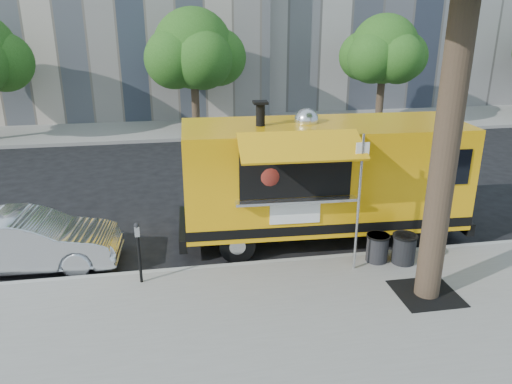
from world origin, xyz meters
TOP-DOWN VIEW (x-y plane):
  - ground at (0.00, 0.00)m, footprint 120.00×120.00m
  - sidewalk at (0.00, -4.00)m, footprint 60.00×6.00m
  - curb at (0.00, -0.93)m, footprint 60.00×0.14m
  - far_sidewalk at (0.00, 13.50)m, footprint 60.00×5.00m
  - tree_well at (2.60, -2.80)m, footprint 1.20×1.20m
  - far_tree_b at (-1.00, 12.70)m, footprint 3.60×3.60m
  - far_tree_c at (8.00, 12.40)m, footprint 3.24×3.24m
  - sign_post at (1.55, -1.55)m, footprint 0.28×0.06m
  - parking_meter at (-3.00, -1.35)m, footprint 0.11×0.11m
  - food_truck at (1.35, 0.36)m, footprint 7.14×3.39m
  - sedan at (-5.48, 0.00)m, footprint 4.02×1.59m
  - trash_bin_left at (2.17, -1.30)m, footprint 0.53×0.53m
  - trash_bin_right at (2.72, -1.47)m, footprint 0.55×0.55m

SIDE VIEW (x-z plane):
  - ground at x=0.00m, z-range 0.00..0.00m
  - sidewalk at x=0.00m, z-range 0.00..0.15m
  - curb at x=0.00m, z-range -0.01..0.15m
  - far_sidewalk at x=0.00m, z-range 0.00..0.15m
  - tree_well at x=2.60m, z-range 0.14..0.17m
  - trash_bin_left at x=2.17m, z-range 0.17..0.80m
  - trash_bin_right at x=2.72m, z-range 0.17..0.83m
  - sedan at x=-5.48m, z-range 0.00..1.30m
  - parking_meter at x=-3.00m, z-range 0.31..1.65m
  - food_truck at x=1.35m, z-range -0.10..3.38m
  - sign_post at x=1.55m, z-range 0.35..3.35m
  - far_tree_c at x=8.00m, z-range 1.11..6.32m
  - far_tree_b at x=-1.00m, z-range 1.08..6.58m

